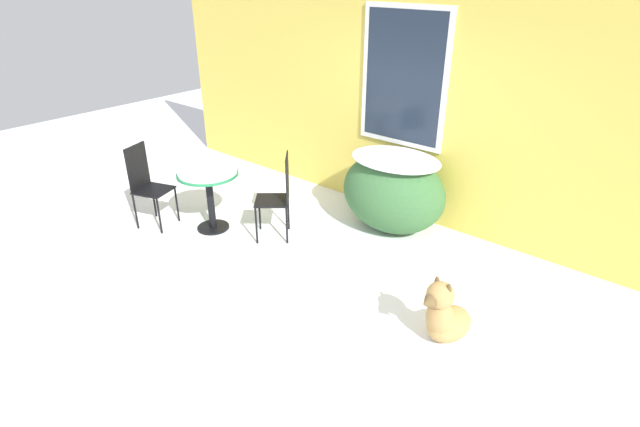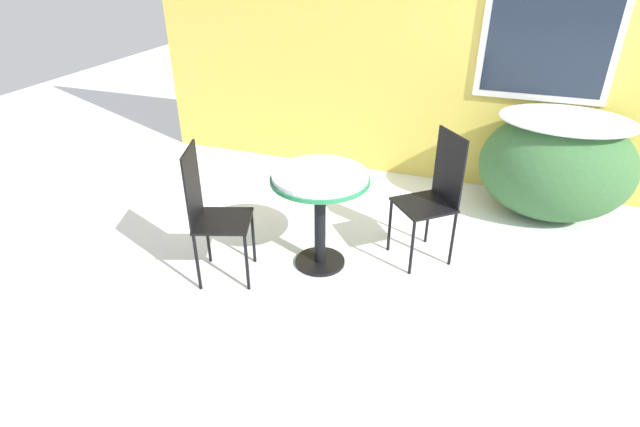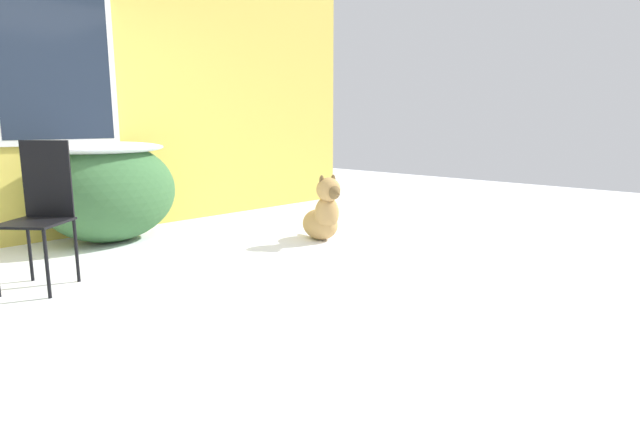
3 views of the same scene
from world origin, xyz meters
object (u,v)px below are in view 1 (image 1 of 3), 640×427
patio_table (208,181)px  patio_chair_near_table (279,194)px  patio_chair_far_side (147,183)px  dog (445,317)px

patio_table → patio_chair_near_table: (0.79, 0.40, -0.08)m
patio_chair_far_side → dog: patio_chair_far_side is taller
patio_chair_near_table → patio_chair_far_side: same height
patio_chair_far_side → dog: size_ratio=1.56×
patio_table → patio_chair_near_table: 0.89m
patio_chair_near_table → dog: patio_chair_near_table is taller
patio_table → patio_chair_near_table: bearing=27.0°
patio_table → patio_chair_near_table: size_ratio=0.76×
dog → patio_chair_far_side: bearing=-159.2°
patio_chair_near_table → patio_chair_far_side: (-1.48, -0.81, 0.00)m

